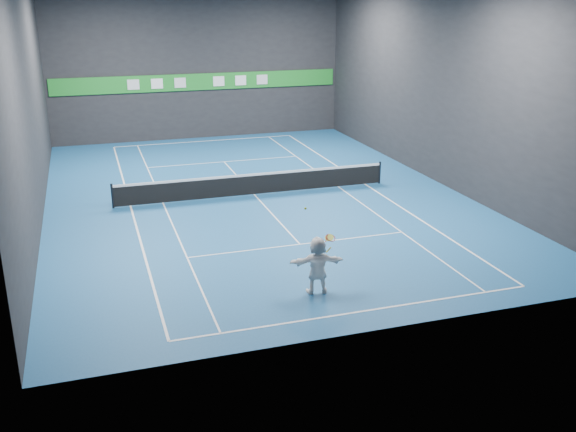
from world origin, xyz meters
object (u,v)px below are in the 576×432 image
object	(u,v)px
tennis_net	(254,183)
player	(318,265)
tennis_ball	(305,208)
tennis_racket	(330,239)

from	to	relation	value
tennis_net	player	bearing A→B (deg)	-94.32
tennis_ball	tennis_racket	world-z (taller)	tennis_ball
player	tennis_racket	size ratio (longest dim) A/B	2.96
player	tennis_net	world-z (taller)	player
player	tennis_ball	distance (m)	1.80
tennis_net	tennis_racket	distance (m)	10.33
tennis_racket	player	bearing A→B (deg)	-173.26
player	tennis_racket	xyz separation A→B (m)	(0.40, 0.05, 0.77)
tennis_ball	tennis_racket	distance (m)	1.24
tennis_ball	tennis_net	xyz separation A→B (m)	(1.11, 10.09, -2.11)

